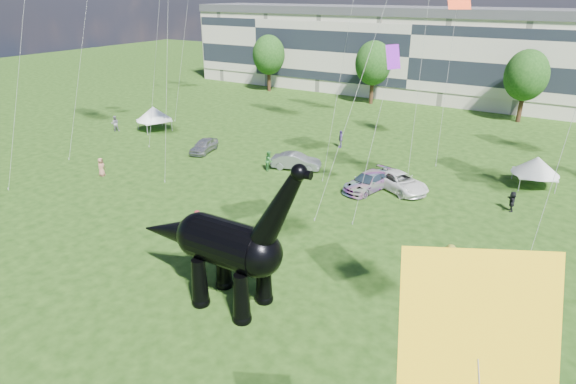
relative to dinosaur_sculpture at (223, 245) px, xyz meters
The scene contains 13 objects.
ground 4.95m from the dinosaur_sculpture, 97.25° to the right, with size 220.00×220.00×0.00m, color #16330C.
terrace_row 59.07m from the dinosaur_sculpture, 98.24° to the left, with size 78.00×11.00×12.00m, color beige.
tree_far_left 58.11m from the dinosaur_sculpture, 121.65° to the left, with size 5.20×5.20×9.44m.
tree_mid_left 51.03m from the dinosaur_sculpture, 104.15° to the left, with size 5.20×5.20×9.44m.
tree_mid_right 50.06m from the dinosaur_sculpture, 81.32° to the left, with size 5.20×5.20×9.44m.
dinosaur_sculpture is the anchor object (origin of this frame).
car_silver 26.22m from the dinosaur_sculpture, 133.57° to the left, with size 1.65×4.10×1.40m, color #B0B0B5.
car_grey 21.10m from the dinosaur_sculpture, 110.59° to the left, with size 1.59×4.56×1.50m, color gray.
car_white 20.08m from the dinosaur_sculpture, 82.63° to the left, with size 2.48×5.37×1.49m, color white.
car_dark 18.59m from the dinosaur_sculpture, 88.83° to the left, with size 2.11×5.19×1.51m, color #595960.
gazebo_near 29.18m from the dinosaur_sculpture, 65.82° to the left, with size 4.81×4.81×2.64m.
gazebo_left 36.28m from the dinosaur_sculpture, 142.03° to the left, with size 5.31×5.31×2.85m.
visitors 17.22m from the dinosaur_sculpture, 104.05° to the left, with size 56.60×26.52×1.90m.
Camera 1 is at (14.76, -13.03, 15.43)m, focal length 30.00 mm.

